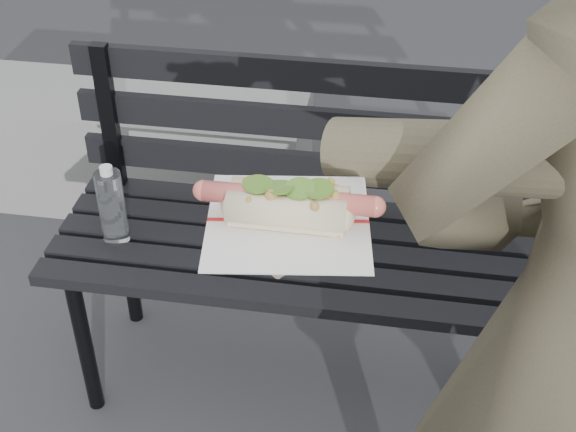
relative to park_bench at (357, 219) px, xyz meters
The scene contains 3 objects.
park_bench is the anchor object (origin of this frame).
concrete_block 1.16m from the park_bench, 138.49° to the left, with size 1.20×0.40×0.40m, color slate.
held_hotdog 1.01m from the park_bench, 77.61° to the right, with size 0.64×0.32×0.20m.
Camera 1 is at (-0.02, -0.68, 1.69)m, focal length 50.00 mm.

